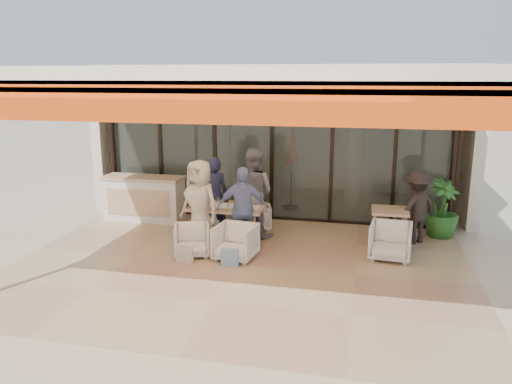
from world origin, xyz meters
TOP-DOWN VIEW (x-y plane):
  - ground at (0.00, 0.00)m, footprint 70.00×70.00m
  - terrace_floor at (0.00, 0.00)m, footprint 8.00×6.00m
  - terrace_structure at (0.00, -0.26)m, footprint 8.00×6.00m
  - glass_storefront at (0.00, 3.00)m, footprint 8.08×0.10m
  - interior_block at (0.01, 5.31)m, footprint 9.05×3.62m
  - host_counter at (-2.86, 2.30)m, footprint 1.85×0.65m
  - dining_table at (-0.58, 1.28)m, footprint 1.50×0.90m
  - chair_far_left at (-0.99, 2.23)m, footprint 0.77×0.74m
  - chair_far_right at (-0.15, 2.23)m, footprint 0.68×0.66m
  - chair_near_left at (-0.99, 0.33)m, footprint 0.80×0.78m
  - chair_near_right at (-0.15, 0.33)m, footprint 0.78×0.74m
  - diner_navy at (-0.99, 1.73)m, footprint 0.70×0.59m
  - diner_grey at (-0.15, 1.73)m, footprint 1.04×0.88m
  - diner_cream at (-0.99, 0.83)m, footprint 0.99×0.82m
  - diner_periwinkle at (-0.15, 0.83)m, footprint 1.02×0.60m
  - tote_bag_cream at (-0.99, -0.07)m, footprint 0.30×0.10m
  - tote_bag_blue at (-0.15, -0.07)m, footprint 0.30×0.10m
  - side_table at (2.60, 1.70)m, footprint 0.70×0.70m
  - side_chair at (2.60, 0.95)m, footprint 0.79×0.75m
  - standing_woman at (3.12, 1.96)m, footprint 1.09×1.02m
  - potted_palm at (3.67, 2.48)m, footprint 0.97×0.97m

SIDE VIEW (x-z plane):
  - ground at x=0.00m, z-range 0.00..0.00m
  - terrace_floor at x=0.00m, z-range 0.00..0.01m
  - tote_bag_cream at x=-0.99m, z-range 0.00..0.34m
  - tote_bag_blue at x=-0.15m, z-range 0.00..0.34m
  - chair_far_right at x=-0.15m, z-range 0.00..0.58m
  - chair_far_left at x=-0.99m, z-range 0.00..0.64m
  - chair_near_left at x=-0.99m, z-range 0.00..0.66m
  - chair_near_right at x=-0.15m, z-range 0.00..0.72m
  - side_chair at x=2.60m, z-range 0.00..0.75m
  - host_counter at x=-2.86m, z-range 0.01..1.05m
  - potted_palm at x=3.67m, z-range 0.00..1.23m
  - side_table at x=2.60m, z-range 0.27..1.01m
  - dining_table at x=-0.58m, z-range 0.22..1.15m
  - standing_woman at x=3.12m, z-range 0.00..1.48m
  - diner_periwinkle at x=-0.15m, z-range 0.00..1.64m
  - diner_navy at x=-0.99m, z-range 0.00..1.65m
  - diner_cream at x=-0.99m, z-range 0.00..1.73m
  - diner_grey at x=-0.15m, z-range 0.00..1.86m
  - glass_storefront at x=0.00m, z-range 0.00..3.20m
  - interior_block at x=0.01m, z-range 0.47..3.99m
  - terrace_structure at x=0.00m, z-range 1.55..4.95m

